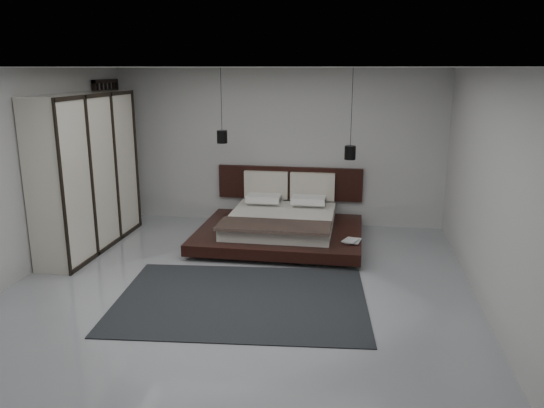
% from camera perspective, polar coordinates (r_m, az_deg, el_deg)
% --- Properties ---
extents(floor, '(6.00, 6.00, 0.00)m').
position_cam_1_polar(floor, '(7.17, -3.24, -8.52)').
color(floor, '#93969B').
rests_on(floor, ground).
extents(ceiling, '(6.00, 6.00, 0.00)m').
position_cam_1_polar(ceiling, '(6.60, -3.60, 14.47)').
color(ceiling, white).
rests_on(ceiling, wall_back).
extents(wall_back, '(6.00, 0.00, 6.00)m').
position_cam_1_polar(wall_back, '(9.65, 0.51, 6.13)').
color(wall_back, '#ADADAB').
rests_on(wall_back, floor).
extents(wall_front, '(6.00, 0.00, 6.00)m').
position_cam_1_polar(wall_front, '(3.99, -12.95, -6.39)').
color(wall_front, '#ADADAB').
rests_on(wall_front, floor).
extents(wall_left, '(0.00, 6.00, 6.00)m').
position_cam_1_polar(wall_left, '(7.96, -25.02, 2.99)').
color(wall_left, '#ADADAB').
rests_on(wall_left, floor).
extents(wall_right, '(0.00, 6.00, 6.00)m').
position_cam_1_polar(wall_right, '(6.76, 22.24, 1.46)').
color(wall_right, '#ADADAB').
rests_on(wall_right, floor).
extents(lattice_screen, '(0.05, 0.90, 2.60)m').
position_cam_1_polar(lattice_screen, '(10.04, -16.95, 5.25)').
color(lattice_screen, black).
rests_on(lattice_screen, floor).
extents(bed, '(2.64, 2.33, 1.05)m').
position_cam_1_polar(bed, '(8.81, 1.00, -2.16)').
color(bed, black).
rests_on(bed, floor).
extents(book_lower, '(0.26, 0.32, 0.03)m').
position_cam_1_polar(book_lower, '(8.12, 7.94, -3.89)').
color(book_lower, '#99724C').
rests_on(book_lower, bed).
extents(book_upper, '(0.28, 0.31, 0.02)m').
position_cam_1_polar(book_upper, '(8.09, 7.81, -3.79)').
color(book_upper, '#99724C').
rests_on(book_upper, book_lower).
extents(pendant_left, '(0.18, 0.18, 1.25)m').
position_cam_1_polar(pendant_left, '(9.12, -5.39, 7.23)').
color(pendant_left, black).
rests_on(pendant_left, ceiling).
extents(pendant_right, '(0.18, 0.18, 1.47)m').
position_cam_1_polar(pendant_right, '(8.86, 8.40, 5.51)').
color(pendant_right, black).
rests_on(pendant_right, ceiling).
extents(wardrobe, '(0.58, 2.48, 2.43)m').
position_cam_1_polar(wardrobe, '(8.76, -19.26, 3.22)').
color(wardrobe, beige).
rests_on(wardrobe, floor).
extents(rug, '(3.26, 2.46, 0.01)m').
position_cam_1_polar(rug, '(6.69, -3.29, -10.21)').
color(rug, black).
rests_on(rug, floor).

